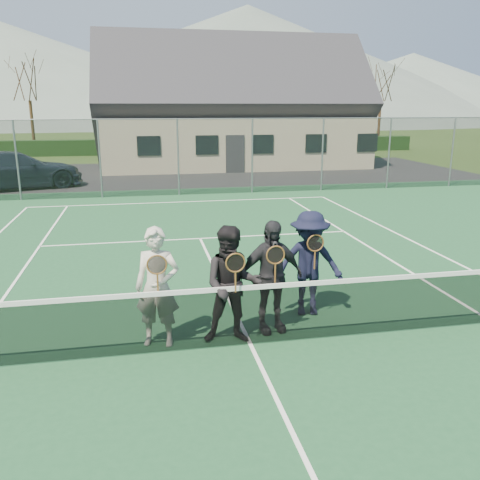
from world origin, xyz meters
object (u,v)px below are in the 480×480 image
(car_c, at_px, (14,170))
(clubhouse, at_px, (231,97))
(player_d, at_px, (309,264))
(player_a, at_px, (157,287))
(player_c, at_px, (271,277))
(player_b, at_px, (232,285))
(tennis_net, at_px, (251,312))

(car_c, relative_size, clubhouse, 0.36)
(player_d, bearing_deg, clubhouse, 83.12)
(car_c, relative_size, player_a, 3.10)
(player_a, bearing_deg, player_c, 4.80)
(clubhouse, distance_m, player_c, 24.02)
(player_a, distance_m, player_b, 1.10)
(clubhouse, distance_m, player_b, 24.39)
(car_c, distance_m, player_d, 17.52)
(player_c, height_order, player_d, same)
(tennis_net, xyz_separation_m, player_d, (1.22, 0.98, 0.38))
(clubhouse, bearing_deg, player_c, -98.66)
(tennis_net, bearing_deg, player_b, 143.36)
(car_c, bearing_deg, player_d, -172.52)
(player_b, distance_m, player_c, 0.71)
(car_c, bearing_deg, player_a, 178.82)
(player_c, bearing_deg, player_d, 33.37)
(tennis_net, relative_size, player_a, 6.49)
(clubhouse, bearing_deg, player_b, -100.10)
(player_c, distance_m, player_d, 0.97)
(car_c, distance_m, tennis_net, 17.89)
(clubhouse, distance_m, player_d, 23.39)
(car_c, xyz_separation_m, player_c, (7.23, -16.10, 0.11))
(player_a, bearing_deg, player_b, -6.15)
(clubhouse, xyz_separation_m, player_d, (-2.78, -23.02, -3.07))
(clubhouse, height_order, player_a, clubhouse)
(tennis_net, bearing_deg, clubhouse, 80.54)
(car_c, relative_size, player_c, 3.10)
(player_a, height_order, player_c, same)
(car_c, relative_size, player_d, 3.10)
(tennis_net, distance_m, player_a, 1.42)
(tennis_net, relative_size, player_d, 6.49)
(player_c, bearing_deg, tennis_net, -132.99)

